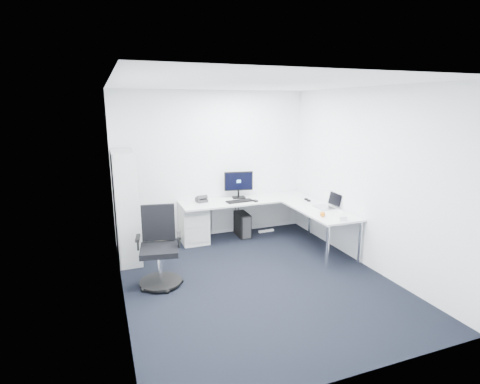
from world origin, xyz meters
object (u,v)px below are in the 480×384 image
object	(u,v)px
laptop	(324,201)
bookshelf	(126,206)
l_desk	(254,223)
task_chair	(159,248)
monitor	(239,185)

from	to	relation	value
laptop	bookshelf	bearing A→B (deg)	166.18
l_desk	task_chair	bearing A→B (deg)	-150.14
task_chair	laptop	bearing A→B (deg)	17.30
bookshelf	l_desk	bearing A→B (deg)	-1.32
monitor	laptop	bearing A→B (deg)	-37.25
task_chair	laptop	size ratio (longest dim) A/B	2.95
monitor	bookshelf	bearing A→B (deg)	-158.68
l_desk	task_chair	xyz separation A→B (m)	(-1.85, -1.06, 0.18)
bookshelf	task_chair	size ratio (longest dim) A/B	1.61
bookshelf	laptop	distance (m)	3.27
monitor	laptop	size ratio (longest dim) A/B	1.46
l_desk	bookshelf	distance (m)	2.24
task_chair	laptop	xyz separation A→B (m)	(2.86, 0.39, 0.31)
bookshelf	laptop	bearing A→B (deg)	-12.76
task_chair	l_desk	bearing A→B (deg)	39.43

